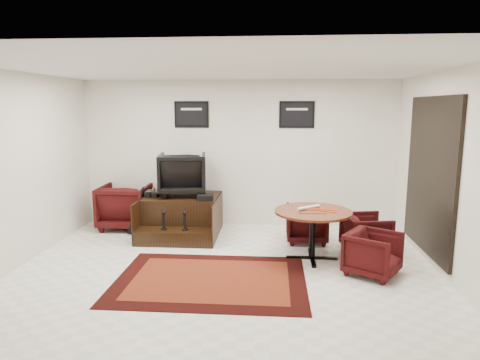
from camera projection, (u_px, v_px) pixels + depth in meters
The scene contains 16 objects.
ground at pixel (224, 272), 6.03m from camera, with size 6.00×6.00×0.00m, color white.
room_shell at pixel (254, 145), 5.82m from camera, with size 6.02×5.02×2.81m.
area_rug at pixel (211, 280), 5.74m from camera, with size 2.54×1.91×0.01m.
shine_podium at pixel (182, 217), 7.78m from camera, with size 1.35×1.39×0.70m.
shine_chair at pixel (183, 172), 7.78m from camera, with size 0.83×0.78×0.86m, color black.
shoes_pair at pixel (153, 194), 7.70m from camera, with size 0.23×0.29×0.11m.
polish_kit at pixel (205, 198), 7.39m from camera, with size 0.27×0.19×0.10m, color black.
umbrella_black at pixel (137, 210), 7.72m from camera, with size 0.34×0.13×0.91m, color black, non-canonical shape.
umbrella_hooked at pixel (141, 211), 7.84m from camera, with size 0.31×0.12×0.83m, color black, non-canonical shape.
armchair_side at pixel (125, 204), 8.16m from camera, with size 0.89×0.84×0.92m, color black.
meeting_table at pixel (313, 216), 6.43m from camera, with size 1.16×1.16×0.76m.
table_chair_back at pixel (307, 222), 7.34m from camera, with size 0.68×0.64×0.70m, color black.
table_chair_window at pixel (366, 232), 6.79m from camera, with size 0.66×0.62×0.68m, color black.
table_chair_corner at pixel (373, 252), 5.87m from camera, with size 0.65×0.61×0.67m, color black.
paper_roll at pixel (309, 207), 6.51m from camera, with size 0.05×0.05×0.42m, color silver.
table_clutter at pixel (320, 211), 6.38m from camera, with size 0.57×0.32×0.01m.
Camera 1 is at (0.66, -5.69, 2.30)m, focal length 32.00 mm.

